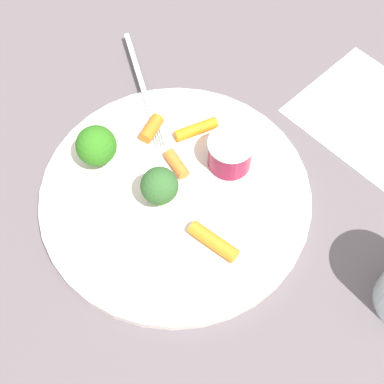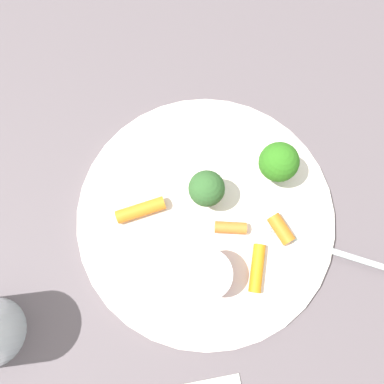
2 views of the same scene
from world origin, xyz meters
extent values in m
plane|color=#5E5459|center=(0.00, 0.00, 0.00)|extent=(2.40, 2.40, 0.00)
cylinder|color=silver|center=(0.00, 0.00, 0.01)|extent=(0.31, 0.31, 0.01)
cylinder|color=maroon|center=(0.00, -0.08, 0.03)|extent=(0.05, 0.05, 0.04)
cylinder|color=silver|center=(0.00, -0.08, 0.05)|extent=(0.05, 0.05, 0.00)
cylinder|color=#8EB457|center=(0.00, 0.02, 0.02)|extent=(0.01, 0.01, 0.02)
sphere|color=#315E2B|center=(0.00, 0.02, 0.05)|extent=(0.04, 0.04, 0.04)
cylinder|color=#8CAA62|center=(0.08, 0.05, 0.02)|extent=(0.01, 0.01, 0.02)
sphere|color=#2F731B|center=(0.08, 0.05, 0.05)|extent=(0.05, 0.05, 0.05)
cylinder|color=orange|center=(0.06, -0.07, 0.02)|extent=(0.02, 0.06, 0.01)
cylinder|color=orange|center=(0.03, -0.02, 0.02)|extent=(0.04, 0.02, 0.01)
cylinder|color=orange|center=(0.09, -0.02, 0.02)|extent=(0.03, 0.04, 0.02)
cylinder|color=orange|center=(-0.08, 0.00, 0.02)|extent=(0.06, 0.03, 0.02)
cube|color=#B0C2BD|center=(0.17, -0.05, 0.01)|extent=(0.16, 0.06, 0.00)
cube|color=#B0C2BD|center=(0.08, -0.03, 0.01)|extent=(0.03, 0.01, 0.00)
cube|color=#B0C2BD|center=(0.08, -0.03, 0.01)|extent=(0.03, 0.01, 0.00)
cube|color=#B0C2BD|center=(0.08, -0.02, 0.01)|extent=(0.03, 0.01, 0.00)
cube|color=#B0C2BD|center=(0.08, -0.02, 0.01)|extent=(0.03, 0.01, 0.00)
camera|label=1|loc=(-0.28, 0.16, 0.57)|focal=52.49mm
camera|label=2|loc=(-0.02, -0.10, 0.41)|focal=31.92mm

